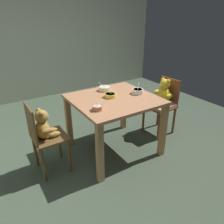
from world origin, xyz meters
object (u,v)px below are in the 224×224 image
teddy_chair_near_right (163,99)px  porridge_bowl_cream_far_center (105,89)px  porridge_bowl_terracotta_near_left (97,108)px  dining_table (114,107)px  porridge_bowl_white_near_right (138,91)px  porridge_bowl_yellow_center (110,95)px  teddy_chair_near_left (44,131)px

teddy_chair_near_right → porridge_bowl_cream_far_center: size_ratio=5.20×
porridge_bowl_terracotta_near_left → porridge_bowl_cream_far_center: porridge_bowl_cream_far_center is taller
dining_table → porridge_bowl_terracotta_near_left: bearing=-149.9°
teddy_chair_near_right → porridge_bowl_white_near_right: (-0.53, -0.06, 0.23)m
dining_table → porridge_bowl_yellow_center: size_ratio=6.86×
porridge_bowl_terracotta_near_left → porridge_bowl_cream_far_center: 0.63m
teddy_chair_near_left → porridge_bowl_white_near_right: 1.25m
porridge_bowl_white_near_right → porridge_bowl_yellow_center: bearing=167.5°
teddy_chair_near_left → teddy_chair_near_right: teddy_chair_near_right is taller
porridge_bowl_cream_far_center → teddy_chair_near_right: bearing=-18.1°
dining_table → porridge_bowl_terracotta_near_left: porridge_bowl_terracotta_near_left is taller
teddy_chair_near_right → porridge_bowl_terracotta_near_left: (-1.22, -0.23, 0.23)m
teddy_chair_near_left → teddy_chair_near_right: (1.75, -0.03, 0.02)m
dining_table → teddy_chair_near_right: 0.88m
dining_table → porridge_bowl_terracotta_near_left: 0.43m
dining_table → porridge_bowl_white_near_right: 0.38m
teddy_chair_near_left → porridge_bowl_yellow_center: bearing=-1.0°
porridge_bowl_terracotta_near_left → porridge_bowl_cream_far_center: bearing=52.3°
porridge_bowl_white_near_right → porridge_bowl_cream_far_center: (-0.30, 0.33, -0.00)m
dining_table → teddy_chair_near_right: size_ratio=1.18×
porridge_bowl_yellow_center → porridge_bowl_terracotta_near_left: (-0.32, -0.25, 0.00)m
teddy_chair_near_right → porridge_bowl_yellow_center: porridge_bowl_yellow_center is taller
porridge_bowl_yellow_center → porridge_bowl_white_near_right: porridge_bowl_white_near_right is taller
teddy_chair_near_right → porridge_bowl_white_near_right: porridge_bowl_white_near_right is taller
porridge_bowl_cream_far_center → teddy_chair_near_left: bearing=-165.4°
porridge_bowl_cream_far_center → porridge_bowl_white_near_right: bearing=-47.4°
teddy_chair_near_left → porridge_bowl_white_near_right: size_ratio=5.84×
porridge_bowl_white_near_right → porridge_bowl_cream_far_center: 0.45m
teddy_chair_near_right → porridge_bowl_terracotta_near_left: bearing=6.3°
porridge_bowl_yellow_center → porridge_bowl_cream_far_center: (0.07, 0.25, 0.01)m
porridge_bowl_yellow_center → teddy_chair_near_left: bearing=179.5°
porridge_bowl_terracotta_near_left → teddy_chair_near_right: bearing=10.5°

